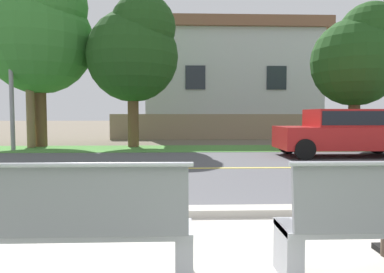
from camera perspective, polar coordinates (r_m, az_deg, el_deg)
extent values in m
plane|color=#665B4C|center=(10.38, 0.55, -3.98)|extent=(140.00, 140.00, 0.00)
cube|color=#ADA89E|center=(4.83, 3.68, -12.15)|extent=(44.00, 0.30, 0.11)
cube|color=#515156|center=(8.89, 0.99, -5.22)|extent=(52.00, 8.00, 0.01)
cube|color=#E0CC4C|center=(8.89, 0.99, -5.19)|extent=(48.00, 0.14, 0.01)
cube|color=#478438|center=(14.01, -0.14, -1.98)|extent=(48.00, 2.80, 0.02)
cube|color=#9EA0A8|center=(3.04, -1.32, -18.44)|extent=(0.14, 0.40, 0.45)
cube|color=#9EA0A8|center=(3.08, -18.01, -14.35)|extent=(1.85, 0.44, 0.05)
cube|color=slate|center=(2.82, -19.23, -10.01)|extent=(1.78, 0.12, 0.52)
cylinder|color=#9EA0A8|center=(2.76, -19.41, -4.40)|extent=(1.85, 0.04, 0.04)
cube|color=#9EA0A8|center=(3.17, 15.42, -17.61)|extent=(0.14, 0.40, 0.45)
cube|color=black|center=(4.06, 28.65, -15.99)|extent=(0.09, 0.24, 0.07)
cube|color=red|center=(12.43, 23.59, -0.16)|extent=(4.30, 1.76, 0.72)
cube|color=red|center=(12.40, 23.66, 2.70)|extent=(2.24, 1.58, 0.60)
cube|color=black|center=(12.40, 23.66, 2.80)|extent=(2.15, 1.62, 0.43)
cylinder|color=black|center=(13.93, 28.00, -1.14)|extent=(0.64, 0.18, 0.64)
cylinder|color=black|center=(11.05, 17.94, -2.02)|extent=(0.64, 0.18, 0.64)
cylinder|color=black|center=(12.64, 15.34, -1.29)|extent=(0.64, 0.18, 0.64)
cylinder|color=gray|center=(15.09, -27.51, 10.73)|extent=(0.16, 0.16, 6.69)
cylinder|color=brown|center=(16.22, -23.49, 3.43)|extent=(0.49, 0.49, 2.81)
sphere|color=#33752D|center=(16.52, -23.76, 14.23)|extent=(4.50, 4.50, 4.50)
sphere|color=#33752D|center=(16.33, -22.41, 19.26)|extent=(3.15, 3.15, 3.15)
cylinder|color=brown|center=(14.96, -9.57, 2.85)|extent=(0.46, 0.46, 2.38)
sphere|color=#1E4719|center=(15.15, -9.67, 12.79)|extent=(3.80, 3.80, 3.80)
sphere|color=#1E4719|center=(15.05, -7.99, 17.30)|extent=(2.66, 2.66, 2.66)
cylinder|color=brown|center=(15.25, 24.91, 2.14)|extent=(0.44, 0.44, 2.14)
sphere|color=#1E4719|center=(15.39, 25.14, 10.95)|extent=(3.43, 3.43, 3.43)
sphere|color=#1E4719|center=(15.53, 27.15, 14.67)|extent=(2.40, 2.40, 2.40)
cylinder|color=brown|center=(16.09, -25.14, 13.14)|extent=(0.32, 0.32, 8.26)
cube|color=gray|center=(19.53, 5.87, 1.61)|extent=(13.00, 0.36, 1.40)
cube|color=#B7BCC1|center=(22.81, 5.89, 7.92)|extent=(10.02, 6.40, 6.20)
cube|color=brown|center=(23.32, 5.95, 16.28)|extent=(10.82, 6.91, 0.60)
cube|color=#232833|center=(19.43, 0.55, 9.62)|extent=(1.10, 0.06, 1.30)
cube|color=#232833|center=(20.14, 13.64, 9.30)|extent=(1.10, 0.06, 1.30)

